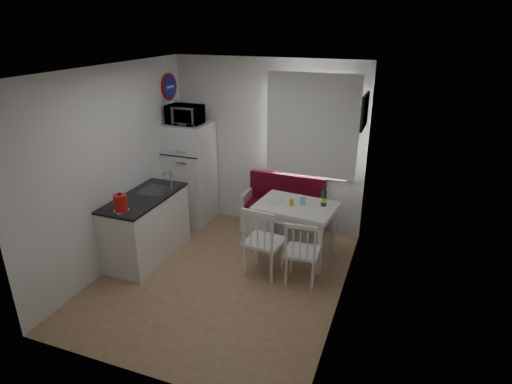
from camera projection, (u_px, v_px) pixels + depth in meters
floor at (222, 277)px, 5.53m from camera, size 3.00×3.50×0.02m
ceiling at (215, 70)px, 4.55m from camera, size 3.00×3.50×0.02m
wall_back at (267, 145)px, 6.56m from camera, size 3.00×0.02×2.60m
wall_front at (129, 254)px, 3.52m from camera, size 3.00×0.02×2.60m
wall_left at (114, 169)px, 5.53m from camera, size 0.02×3.50×2.60m
wall_right at (347, 201)px, 4.55m from camera, size 0.02×3.50×2.60m
window at (313, 129)px, 6.18m from camera, size 1.22×0.06×1.47m
curtain at (312, 126)px, 6.10m from camera, size 1.35×0.02×1.50m
kitchen_counter at (147, 226)px, 5.88m from camera, size 0.62×1.32×1.16m
wall_sign at (170, 87)px, 6.46m from camera, size 0.03×0.40×0.40m
picture_frame at (364, 111)px, 5.23m from camera, size 0.04×0.52×0.42m
bench at (284, 214)px, 6.61m from camera, size 1.26×0.48×0.90m
dining_table at (296, 211)px, 5.77m from camera, size 1.12×0.84×0.78m
chair_left at (262, 236)px, 5.31m from camera, size 0.50×0.48×0.52m
chair_right at (301, 247)px, 5.18m from camera, size 0.44×0.42×0.47m
fridge at (190, 173)px, 6.82m from camera, size 0.65×0.65×1.63m
microwave at (185, 115)px, 6.42m from camera, size 0.51×0.35×0.28m
kettle at (120, 203)px, 5.19m from camera, size 0.19×0.19×0.25m
wine_bottle at (324, 195)px, 5.66m from camera, size 0.08×0.08×0.30m
drinking_glass_orange at (292, 203)px, 5.70m from camera, size 0.05×0.05×0.09m
drinking_glass_blue at (303, 201)px, 5.74m from camera, size 0.07×0.07×0.11m
plate at (275, 201)px, 5.85m from camera, size 0.23×0.23×0.02m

